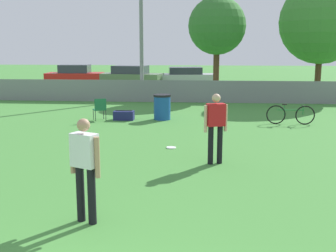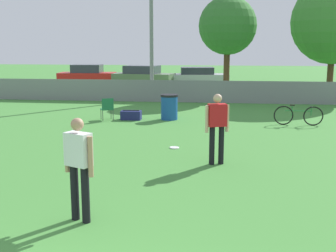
{
  "view_description": "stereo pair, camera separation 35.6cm",
  "coord_description": "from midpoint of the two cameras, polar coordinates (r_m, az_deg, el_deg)",
  "views": [
    {
      "loc": [
        1.45,
        -2.94,
        2.76
      ],
      "look_at": [
        0.68,
        6.05,
        1.05
      ],
      "focal_mm": 45.0,
      "sensor_mm": 36.0,
      "label": 1
    },
    {
      "loc": [
        1.8,
        -2.9,
        2.76
      ],
      "look_at": [
        0.68,
        6.05,
        1.05
      ],
      "focal_mm": 45.0,
      "sensor_mm": 36.0,
      "label": 2
    }
  ],
  "objects": [
    {
      "name": "parked_car_silver",
      "position": [
        30.15,
        2.0,
        6.7
      ],
      "size": [
        4.6,
        2.33,
        1.32
      ],
      "rotation": [
        0.0,
        0.0,
        0.12
      ],
      "color": "black",
      "rests_on": "ground_plane"
    },
    {
      "name": "tree_near_pole",
      "position": [
        22.93,
        6.21,
        13.3
      ],
      "size": [
        3.05,
        3.05,
        5.36
      ],
      "color": "#4C331E",
      "rests_on": "ground_plane"
    },
    {
      "name": "fence_backline",
      "position": [
        21.1,
        0.47,
        4.72
      ],
      "size": [
        27.68,
        0.07,
        1.21
      ],
      "color": "gray",
      "rests_on": "ground_plane"
    },
    {
      "name": "player_receiver_white",
      "position": [
        6.72,
        -12.7,
        -4.93
      ],
      "size": [
        0.53,
        0.38,
        1.68
      ],
      "rotation": [
        0.0,
        0.0,
        -0.43
      ],
      "color": "black",
      "rests_on": "ground_plane"
    },
    {
      "name": "folding_chair_sideline",
      "position": [
        16.07,
        -9.85,
        2.43
      ],
      "size": [
        0.59,
        0.59,
        0.84
      ],
      "rotation": [
        0.0,
        0.0,
        3.6
      ],
      "color": "#333338",
      "rests_on": "ground_plane"
    },
    {
      "name": "bicycle_sideline",
      "position": [
        15.65,
        15.64,
        1.5
      ],
      "size": [
        1.71,
        0.44,
        0.74
      ],
      "rotation": [
        0.0,
        0.0,
        -0.03
      ],
      "color": "black",
      "rests_on": "ground_plane"
    },
    {
      "name": "parked_car_red",
      "position": [
        30.62,
        -12.8,
        6.64
      ],
      "size": [
        4.04,
        2.14,
        1.5
      ],
      "rotation": [
        0.0,
        0.0,
        0.08
      ],
      "color": "black",
      "rests_on": "ground_plane"
    },
    {
      "name": "frisbee_disc",
      "position": [
        11.61,
        -0.45,
        -2.94
      ],
      "size": [
        0.27,
        0.27,
        0.03
      ],
      "color": "white",
      "rests_on": "ground_plane"
    },
    {
      "name": "tree_far_right",
      "position": [
        23.75,
        19.66,
        13.11
      ],
      "size": [
        4.34,
        4.34,
        6.17
      ],
      "color": "#4C331E",
      "rests_on": "ground_plane"
    },
    {
      "name": "gear_bag_sideline",
      "position": [
        16.13,
        -6.62,
        1.43
      ],
      "size": [
        0.76,
        0.42,
        0.37
      ],
      "color": "navy",
      "rests_on": "ground_plane"
    },
    {
      "name": "player_defender_red",
      "position": [
        9.93,
        5.46,
        0.34
      ],
      "size": [
        0.55,
        0.35,
        1.68
      ],
      "rotation": [
        0.0,
        0.0,
        0.34
      ],
      "color": "black",
      "rests_on": "ground_plane"
    },
    {
      "name": "parked_car_olive",
      "position": [
        29.48,
        -5.45,
        6.68
      ],
      "size": [
        4.6,
        2.49,
        1.46
      ],
      "rotation": [
        0.0,
        0.0,
        -0.16
      ],
      "color": "black",
      "rests_on": "ground_plane"
    },
    {
      "name": "trash_bin",
      "position": [
        16.08,
        -1.43,
        2.6
      ],
      "size": [
        0.66,
        0.66,
        0.96
      ],
      "color": "#194C99",
      "rests_on": "ground_plane"
    }
  ]
}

